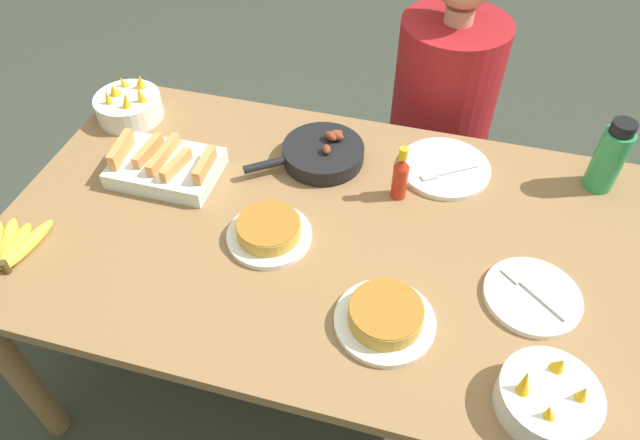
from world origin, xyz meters
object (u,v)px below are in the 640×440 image
(empty_plate_far_left, at_px, (444,168))
(empty_plate_near_front, at_px, (532,296))
(fruit_bowl_citrus, at_px, (548,398))
(banana_bunch, at_px, (4,247))
(water_bottle, at_px, (609,157))
(person_figure, at_px, (436,140))
(fruit_bowl_mango, at_px, (129,105))
(melon_tray, at_px, (165,166))
(frittata_plate_center, at_px, (385,317))
(skillet, at_px, (322,153))
(frittata_plate_side, at_px, (269,231))
(hot_sauce_bottle, at_px, (400,176))

(empty_plate_far_left, bearing_deg, empty_plate_near_front, -57.79)
(fruit_bowl_citrus, bearing_deg, banana_bunch, 176.97)
(empty_plate_near_front, height_order, water_bottle, water_bottle)
(banana_bunch, relative_size, person_figure, 0.17)
(fruit_bowl_mango, height_order, fruit_bowl_citrus, fruit_bowl_mango)
(melon_tray, relative_size, empty_plate_near_front, 1.29)
(frittata_plate_center, height_order, fruit_bowl_mango, fruit_bowl_mango)
(water_bottle, bearing_deg, fruit_bowl_citrus, -101.20)
(skillet, distance_m, fruit_bowl_mango, 0.65)
(fruit_bowl_mango, bearing_deg, empty_plate_near_front, -17.58)
(banana_bunch, distance_m, frittata_plate_side, 0.66)
(water_bottle, bearing_deg, frittata_plate_side, -152.36)
(melon_tray, relative_size, empty_plate_far_left, 1.11)
(water_bottle, bearing_deg, fruit_bowl_mango, -177.82)
(melon_tray, relative_size, fruit_bowl_mango, 1.43)
(empty_plate_far_left, bearing_deg, hot_sauce_bottle, -128.51)
(frittata_plate_side, height_order, empty_plate_far_left, frittata_plate_side)
(frittata_plate_center, bearing_deg, banana_bunch, -177.58)
(frittata_plate_side, bearing_deg, fruit_bowl_mango, 147.57)
(banana_bunch, distance_m, empty_plate_near_front, 1.29)
(frittata_plate_center, distance_m, fruit_bowl_citrus, 0.36)
(skillet, bearing_deg, frittata_plate_side, 44.91)
(melon_tray, relative_size, frittata_plate_side, 1.33)
(frittata_plate_center, distance_m, hot_sauce_bottle, 0.43)
(fruit_bowl_citrus, bearing_deg, hot_sauce_bottle, 126.31)
(melon_tray, height_order, frittata_plate_side, melon_tray)
(frittata_plate_center, distance_m, water_bottle, 0.79)
(skillet, height_order, hot_sauce_bottle, hot_sauce_bottle)
(banana_bunch, xyz_separation_m, melon_tray, (0.26, 0.37, 0.01))
(empty_plate_far_left, relative_size, water_bottle, 1.21)
(melon_tray, xyz_separation_m, frittata_plate_center, (0.70, -0.33, -0.01))
(frittata_plate_side, relative_size, empty_plate_near_front, 0.97)
(melon_tray, bearing_deg, empty_plate_near_front, -9.52)
(banana_bunch, relative_size, skillet, 0.64)
(empty_plate_near_front, xyz_separation_m, person_figure, (-0.30, 0.84, -0.24))
(banana_bunch, height_order, empty_plate_far_left, banana_bunch)
(empty_plate_near_front, bearing_deg, person_figure, 109.47)
(empty_plate_near_front, height_order, fruit_bowl_mango, fruit_bowl_mango)
(banana_bunch, bearing_deg, melon_tray, 54.61)
(melon_tray, distance_m, person_figure, 1.02)
(water_bottle, height_order, person_figure, person_figure)
(frittata_plate_side, distance_m, hot_sauce_bottle, 0.38)
(person_figure, bearing_deg, water_bottle, -39.90)
(empty_plate_far_left, xyz_separation_m, fruit_bowl_mango, (-1.00, -0.00, 0.03))
(banana_bunch, bearing_deg, hot_sauce_bottle, 26.73)
(empty_plate_far_left, xyz_separation_m, fruit_bowl_citrus, (0.28, -0.67, 0.03))
(skillet, height_order, fruit_bowl_mango, fruit_bowl_mango)
(empty_plate_far_left, height_order, person_figure, person_figure)
(fruit_bowl_mango, relative_size, person_figure, 0.17)
(fruit_bowl_mango, distance_m, person_figure, 1.09)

